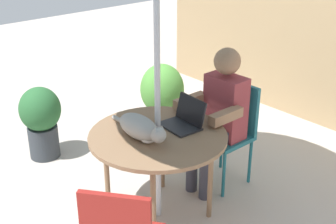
{
  "coord_description": "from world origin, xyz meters",
  "views": [
    {
      "loc": [
        2.34,
        -1.95,
        2.28
      ],
      "look_at": [
        0.0,
        0.1,
        0.87
      ],
      "focal_mm": 49.3,
      "sensor_mm": 36.0,
      "label": 1
    }
  ],
  "objects_px": {
    "laptop": "(185,118)",
    "potted_plant_near_fence": "(41,119)",
    "person_seated": "(219,112)",
    "cat": "(141,128)",
    "chair_occupied": "(231,125)",
    "patio_table": "(158,141)",
    "potted_plant_by_chair": "(162,94)"
  },
  "relations": [
    {
      "from": "laptop",
      "to": "cat",
      "type": "xyz_separation_m",
      "value": [
        -0.05,
        -0.39,
        0.02
      ]
    },
    {
      "from": "potted_plant_near_fence",
      "to": "potted_plant_by_chair",
      "type": "distance_m",
      "value": 1.3
    },
    {
      "from": "potted_plant_near_fence",
      "to": "cat",
      "type": "bearing_deg",
      "value": 3.95
    },
    {
      "from": "cat",
      "to": "potted_plant_by_chair",
      "type": "bearing_deg",
      "value": 134.06
    },
    {
      "from": "person_seated",
      "to": "potted_plant_by_chair",
      "type": "bearing_deg",
      "value": 162.8
    },
    {
      "from": "chair_occupied",
      "to": "potted_plant_near_fence",
      "type": "distance_m",
      "value": 1.81
    },
    {
      "from": "laptop",
      "to": "potted_plant_near_fence",
      "type": "relative_size",
      "value": 0.44
    },
    {
      "from": "chair_occupied",
      "to": "potted_plant_by_chair",
      "type": "bearing_deg",
      "value": 170.23
    },
    {
      "from": "person_seated",
      "to": "cat",
      "type": "distance_m",
      "value": 0.81
    },
    {
      "from": "patio_table",
      "to": "chair_occupied",
      "type": "distance_m",
      "value": 0.84
    },
    {
      "from": "person_seated",
      "to": "cat",
      "type": "height_order",
      "value": "person_seated"
    },
    {
      "from": "person_seated",
      "to": "potted_plant_near_fence",
      "type": "bearing_deg",
      "value": -148.32
    },
    {
      "from": "patio_table",
      "to": "chair_occupied",
      "type": "height_order",
      "value": "chair_occupied"
    },
    {
      "from": "laptop",
      "to": "potted_plant_near_fence",
      "type": "xyz_separation_m",
      "value": [
        -1.49,
        -0.49,
        -0.38
      ]
    },
    {
      "from": "cat",
      "to": "potted_plant_near_fence",
      "type": "height_order",
      "value": "cat"
    },
    {
      "from": "potted_plant_by_chair",
      "to": "patio_table",
      "type": "bearing_deg",
      "value": -41.67
    },
    {
      "from": "cat",
      "to": "potted_plant_by_chair",
      "type": "relative_size",
      "value": 0.87
    },
    {
      "from": "chair_occupied",
      "to": "potted_plant_near_fence",
      "type": "relative_size",
      "value": 1.25
    },
    {
      "from": "laptop",
      "to": "potted_plant_near_fence",
      "type": "bearing_deg",
      "value": -161.81
    },
    {
      "from": "patio_table",
      "to": "cat",
      "type": "xyz_separation_m",
      "value": [
        -0.03,
        -0.14,
        0.14
      ]
    },
    {
      "from": "chair_occupied",
      "to": "cat",
      "type": "height_order",
      "value": "chair_occupied"
    },
    {
      "from": "patio_table",
      "to": "potted_plant_near_fence",
      "type": "height_order",
      "value": "patio_table"
    },
    {
      "from": "patio_table",
      "to": "person_seated",
      "type": "height_order",
      "value": "person_seated"
    },
    {
      "from": "laptop",
      "to": "patio_table",
      "type": "bearing_deg",
      "value": -95.93
    },
    {
      "from": "laptop",
      "to": "potted_plant_by_chair",
      "type": "height_order",
      "value": "laptop"
    },
    {
      "from": "patio_table",
      "to": "person_seated",
      "type": "bearing_deg",
      "value": 90.0
    },
    {
      "from": "chair_occupied",
      "to": "person_seated",
      "type": "height_order",
      "value": "person_seated"
    },
    {
      "from": "chair_occupied",
      "to": "patio_table",
      "type": "bearing_deg",
      "value": -90.0
    },
    {
      "from": "patio_table",
      "to": "person_seated",
      "type": "xyz_separation_m",
      "value": [
        -0.0,
        0.67,
        0.04
      ]
    },
    {
      "from": "person_seated",
      "to": "cat",
      "type": "relative_size",
      "value": 1.9
    },
    {
      "from": "patio_table",
      "to": "person_seated",
      "type": "relative_size",
      "value": 0.83
    },
    {
      "from": "chair_occupied",
      "to": "cat",
      "type": "relative_size",
      "value": 1.38
    }
  ]
}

